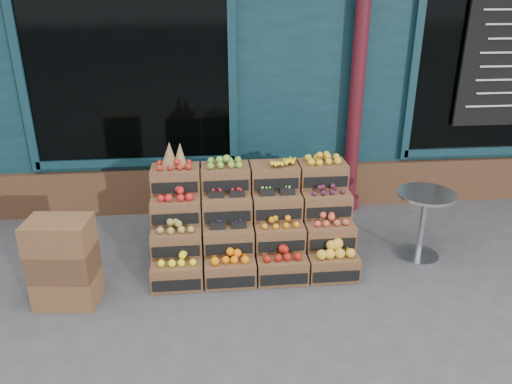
{
  "coord_description": "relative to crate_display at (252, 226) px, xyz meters",
  "views": [
    {
      "loc": [
        -0.66,
        -4.04,
        2.87
      ],
      "look_at": [
        -0.2,
        0.7,
        0.85
      ],
      "focal_mm": 35.0,
      "sensor_mm": 36.0,
      "label": 1
    }
  ],
  "objects": [
    {
      "name": "shop_facade",
      "position": [
        0.24,
        4.31,
        1.99
      ],
      "size": [
        12.0,
        6.24,
        4.8
      ],
      "color": "#102E37",
      "rests_on": "ground"
    },
    {
      "name": "shopkeeper",
      "position": [
        -1.53,
        1.94,
        0.59
      ],
      "size": [
        0.75,
        0.51,
        2.0
      ],
      "primitive_type": "imported",
      "rotation": [
        0.0,
        0.0,
        3.09
      ],
      "color": "#19592C",
      "rests_on": "ground"
    },
    {
      "name": "crate_display",
      "position": [
        0.0,
        0.0,
        0.0
      ],
      "size": [
        2.13,
        1.04,
        1.33
      ],
      "rotation": [
        0.0,
        0.0,
        0.0
      ],
      "color": "brown",
      "rests_on": "ground"
    },
    {
      "name": "ground",
      "position": [
        0.24,
        -0.8,
        -0.41
      ],
      "size": [
        60.0,
        60.0,
        0.0
      ],
      "primitive_type": "plane",
      "color": "#454548",
      "rests_on": "ground"
    },
    {
      "name": "bistro_table",
      "position": [
        1.87,
        -0.14,
        0.08
      ],
      "size": [
        0.62,
        0.62,
        0.78
      ],
      "rotation": [
        0.0,
        0.0,
        0.43
      ],
      "color": "silver",
      "rests_on": "ground"
    },
    {
      "name": "spare_crates",
      "position": [
        -1.83,
        -0.62,
        0.02
      ],
      "size": [
        0.62,
        0.46,
        0.87
      ],
      "rotation": [
        0.0,
        0.0,
        -0.11
      ],
      "color": "brown",
      "rests_on": "ground"
    }
  ]
}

